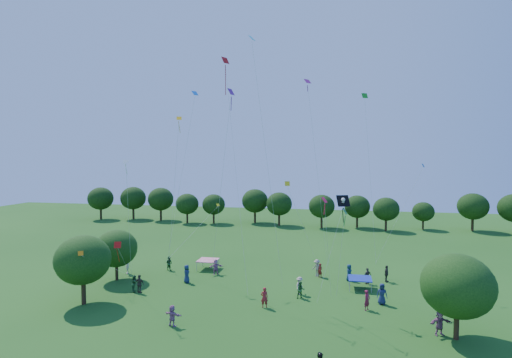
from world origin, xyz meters
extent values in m
cylinder|color=#422B19|center=(-14.89, 11.49, 0.96)|extent=(0.39, 0.39, 1.91)
ellipsoid|color=#1E4513|center=(-14.89, 11.49, 3.93)|extent=(4.74, 4.74, 4.27)
cylinder|color=#422B19|center=(-15.73, 18.30, 0.76)|extent=(0.31, 0.31, 1.53)
ellipsoid|color=#1E4513|center=(-15.73, 18.30, 3.36)|extent=(4.31, 4.31, 3.87)
cylinder|color=#422B19|center=(15.10, 10.54, 0.87)|extent=(0.36, 0.36, 1.73)
ellipsoid|color=#1E4513|center=(15.10, 10.54, 3.84)|extent=(4.96, 4.96, 4.47)
cylinder|color=#422B19|center=(-41.12, 55.27, 1.08)|extent=(0.44, 0.44, 2.15)
ellipsoid|color=#17360F|center=(-41.12, 55.27, 4.35)|extent=(5.17, 5.17, 4.65)
cylinder|color=#422B19|center=(-34.66, 56.91, 1.09)|extent=(0.45, 0.45, 2.17)
ellipsoid|color=#17360F|center=(-34.66, 56.91, 4.39)|extent=(5.22, 5.22, 4.70)
cylinder|color=#422B19|center=(-28.36, 56.56, 1.08)|extent=(0.44, 0.44, 2.15)
ellipsoid|color=#17360F|center=(-28.36, 56.56, 4.35)|extent=(5.17, 5.17, 4.65)
cylinder|color=#422B19|center=(-21.78, 54.28, 0.93)|extent=(0.38, 0.38, 1.87)
ellipsoid|color=#17360F|center=(-21.78, 54.28, 3.77)|extent=(4.48, 4.48, 4.03)
cylinder|color=#422B19|center=(-16.56, 54.89, 0.92)|extent=(0.38, 0.38, 1.84)
ellipsoid|color=#17360F|center=(-16.56, 54.89, 3.72)|extent=(4.42, 4.42, 3.98)
cylinder|color=#422B19|center=(-8.83, 57.29, 1.07)|extent=(0.44, 0.44, 2.14)
ellipsoid|color=#17360F|center=(-8.83, 57.29, 4.33)|extent=(5.14, 5.14, 4.63)
cylinder|color=#422B19|center=(-3.73, 55.12, 1.01)|extent=(0.42, 0.42, 2.03)
ellipsoid|color=#17360F|center=(-3.73, 55.12, 4.09)|extent=(4.86, 4.86, 4.37)
cylinder|color=#422B19|center=(4.25, 54.00, 0.98)|extent=(0.40, 0.40, 1.96)
ellipsoid|color=#17360F|center=(4.25, 54.00, 3.96)|extent=(4.71, 4.71, 4.24)
cylinder|color=#422B19|center=(10.62, 55.53, 0.96)|extent=(0.39, 0.39, 1.91)
ellipsoid|color=#17360F|center=(10.62, 55.53, 3.87)|extent=(4.59, 4.59, 4.13)
cylinder|color=#422B19|center=(15.42, 53.36, 0.94)|extent=(0.39, 0.39, 1.89)
ellipsoid|color=#17360F|center=(15.42, 53.36, 3.82)|extent=(4.54, 4.54, 4.08)
cylinder|color=#422B19|center=(22.08, 55.90, 0.79)|extent=(0.33, 0.33, 1.58)
ellipsoid|color=#17360F|center=(22.08, 55.90, 3.20)|extent=(3.80, 3.80, 3.42)
cylinder|color=#422B19|center=(30.27, 56.13, 1.07)|extent=(0.44, 0.44, 2.13)
ellipsoid|color=#17360F|center=(30.27, 56.13, 4.31)|extent=(5.12, 5.12, 4.61)
cube|color=#ED1B4C|center=(-7.65, 24.07, 1.05)|extent=(2.20, 2.20, 0.08)
cylinder|color=#999999|center=(-8.65, 23.07, 0.55)|extent=(0.05, 0.05, 1.10)
cylinder|color=#999999|center=(-6.65, 23.07, 0.55)|extent=(0.05, 0.05, 1.10)
cylinder|color=#999999|center=(-8.65, 25.07, 0.55)|extent=(0.05, 0.05, 1.10)
cylinder|color=#999999|center=(-6.65, 25.07, 0.55)|extent=(0.05, 0.05, 1.10)
cube|color=#172D99|center=(9.08, 20.35, 1.05)|extent=(2.20, 2.20, 0.08)
cylinder|color=#999999|center=(8.08, 19.35, 0.55)|extent=(0.05, 0.05, 1.10)
cylinder|color=#999999|center=(10.08, 19.35, 0.55)|extent=(0.05, 0.05, 1.10)
cylinder|color=#999999|center=(8.08, 21.35, 0.55)|extent=(0.05, 0.05, 1.10)
cylinder|color=#999999|center=(10.08, 21.35, 0.55)|extent=(0.05, 0.05, 1.10)
imported|color=navy|center=(8.12, 22.81, 0.86)|extent=(0.76, 0.96, 1.73)
imported|color=maroon|center=(5.13, 23.30, 0.76)|extent=(0.67, 0.62, 1.51)
imported|color=#23532D|center=(-12.12, 15.35, 0.79)|extent=(0.74, 0.89, 1.58)
imported|color=#A38F82|center=(4.77, 23.78, 0.91)|extent=(1.28, 1.15, 1.83)
imported|color=#433B36|center=(9.93, 22.08, 0.83)|extent=(1.03, 0.96, 1.65)
imported|color=#AD6599|center=(-5.45, 8.70, 0.81)|extent=(1.59, 0.91, 1.61)
imported|color=navy|center=(-8.22, 18.89, 0.92)|extent=(0.92, 1.03, 1.85)
imported|color=maroon|center=(9.34, 14.86, 0.85)|extent=(0.72, 0.75, 1.71)
imported|color=#2E642B|center=(3.63, 16.58, 0.78)|extent=(0.87, 0.65, 1.56)
imported|color=beige|center=(-15.87, 20.60, 0.89)|extent=(1.10, 1.26, 1.79)
imported|color=#413634|center=(-11.47, 15.09, 0.87)|extent=(1.08, 0.62, 1.74)
imported|color=#90547B|center=(14.12, 11.00, 0.90)|extent=(1.79, 1.19, 1.80)
imported|color=#1A254E|center=(10.72, 16.50, 0.92)|extent=(0.94, 0.56, 1.84)
imported|color=maroon|center=(0.77, 13.77, 0.88)|extent=(0.77, 0.64, 1.75)
imported|color=#214D24|center=(-11.85, 22.79, 0.80)|extent=(0.87, 0.60, 1.60)
imported|color=#B19B8D|center=(3.44, 17.65, 0.83)|extent=(0.83, 1.18, 1.65)
imported|color=#3D3731|center=(11.90, 23.14, 0.86)|extent=(0.81, 1.11, 1.73)
imported|color=#A66191|center=(-6.12, 22.23, 0.83)|extent=(1.62, 1.28, 1.67)
cube|color=black|center=(7.28, 14.55, 9.23)|extent=(1.18, 0.89, 0.90)
cube|color=black|center=(7.28, 14.60, 7.97)|extent=(0.17, 0.27, 1.18)
sphere|color=white|center=(7.28, 14.49, 9.33)|extent=(0.33, 0.33, 0.33)
cylinder|color=white|center=(7.28, 14.49, 9.05)|extent=(0.24, 0.46, 0.31)
cylinder|color=white|center=(7.28, 14.49, 9.05)|extent=(0.24, 0.46, 0.31)
cylinder|color=beige|center=(6.28, 13.34, 5.05)|extent=(2.03, 2.43, 7.50)
cube|color=red|center=(-4.56, 20.79, 22.78)|extent=(0.76, 0.89, 0.70)
cube|color=red|center=(-4.56, 20.84, 20.78)|extent=(0.22, 0.63, 2.94)
cylinder|color=beige|center=(-2.52, 16.85, 11.87)|extent=(4.10, 7.91, 21.15)
cube|color=#F60E39|center=(5.82, 11.71, 9.57)|extent=(0.49, 0.60, 0.42)
cube|color=#F60E39|center=(5.82, 11.76, 8.83)|extent=(0.14, 0.20, 0.82)
cylinder|color=beige|center=(6.10, 12.86, 5.33)|extent=(0.58, 2.33, 8.06)
cube|color=#E4A70C|center=(-10.48, 22.85, 17.19)|extent=(0.67, 0.58, 0.42)
cube|color=#E4A70C|center=(-10.48, 22.90, 16.19)|extent=(0.17, 0.29, 1.27)
cylinder|color=beige|center=(-11.03, 22.49, 9.13)|extent=(1.11, 0.75, 15.66)
cube|color=#BBC311|center=(-7.50, 27.73, 7.01)|extent=(0.46, 0.45, 0.27)
cylinder|color=beige|center=(-9.64, 24.80, 4.08)|extent=(4.29, 5.87, 5.57)
cube|color=#1A8F1B|center=(9.68, 26.16, 19.57)|extent=(0.72, 0.56, 0.58)
cylinder|color=beige|center=(10.35, 25.53, 10.30)|extent=(1.38, 1.29, 18.00)
cube|color=blue|center=(-8.91, 23.70, 20.04)|extent=(0.72, 0.80, 0.51)
cylinder|color=beige|center=(-10.30, 22.80, 10.53)|extent=(2.80, 1.82, 18.47)
cube|color=#7C1687|center=(-2.84, 16.55, 18.85)|extent=(0.58, 0.78, 0.61)
cube|color=#7C1687|center=(-2.84, 16.60, 17.77)|extent=(0.18, 0.28, 1.25)
cylinder|color=beige|center=(-4.32, 18.19, 9.93)|extent=(2.98, 3.30, 17.26)
cube|color=white|center=(-11.08, 12.26, 12.50)|extent=(0.48, 0.41, 0.32)
cube|color=white|center=(-11.08, 12.31, 11.80)|extent=(0.12, 0.21, 0.88)
cylinder|color=beige|center=(-11.93, 14.13, 6.82)|extent=(1.72, 3.75, 11.04)
cube|color=#0DB2D0|center=(-0.45, 14.42, 22.94)|extent=(0.57, 0.68, 0.43)
cylinder|color=beige|center=(0.77, 15.37, 12.00)|extent=(2.47, 1.93, 21.40)
cube|color=red|center=(-13.29, 14.43, 4.66)|extent=(0.70, 0.52, 0.55)
cube|color=red|center=(-13.29, 14.48, 3.65)|extent=(0.17, 0.27, 1.21)
cylinder|color=beige|center=(-13.06, 15.18, 2.85)|extent=(0.48, 1.52, 3.11)
cube|color=orange|center=(-13.60, 9.38, 5.06)|extent=(0.46, 0.43, 0.33)
cylinder|color=beige|center=(-13.25, 12.73, 3.10)|extent=(0.71, 6.71, 3.61)
cube|color=yellow|center=(1.77, 21.64, 10.14)|extent=(0.57, 0.38, 0.48)
cylinder|color=beige|center=(3.19, 23.53, 5.61)|extent=(2.86, 3.81, 8.63)
cube|color=#18882C|center=(7.42, 14.51, 8.38)|extent=(0.40, 0.65, 0.54)
cube|color=#18882C|center=(7.42, 14.56, 7.55)|extent=(0.17, 0.20, 0.88)
cylinder|color=beige|center=(7.11, 14.31, 4.71)|extent=(0.63, 0.42, 6.83)
cube|color=blue|center=(15.70, 25.47, 11.98)|extent=(0.37, 0.48, 0.39)
cylinder|color=beige|center=(13.32, 25.26, 6.55)|extent=(4.79, 0.44, 10.51)
cube|color=#821573|center=(3.72, 22.37, 20.64)|extent=(0.80, 0.80, 0.48)
cube|color=#821573|center=(3.72, 22.42, 19.92)|extent=(0.06, 0.15, 0.61)
cylinder|color=beige|center=(4.82, 22.96, 10.83)|extent=(2.22, 1.21, 19.07)
camera|label=1|loc=(6.61, -19.19, 12.82)|focal=28.00mm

